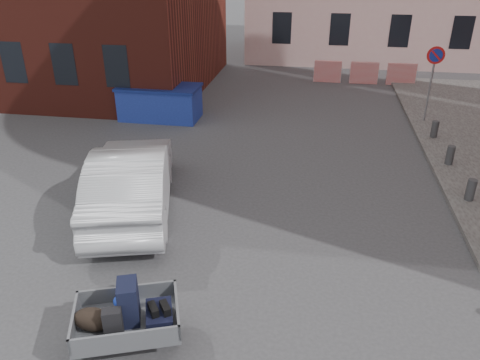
# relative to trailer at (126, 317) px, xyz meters

# --- Properties ---
(ground) EXTENTS (120.00, 120.00, 0.00)m
(ground) POSITION_rel_trailer_xyz_m (0.59, 2.45, -0.61)
(ground) COLOR #38383A
(ground) RESTS_ON ground
(no_parking_sign) EXTENTS (0.60, 0.09, 2.65)m
(no_parking_sign) POSITION_rel_trailer_xyz_m (6.59, 11.94, 1.41)
(no_parking_sign) COLOR gray
(no_parking_sign) RESTS_ON sidewalk
(bollards) EXTENTS (0.22, 9.02, 0.55)m
(bollards) POSITION_rel_trailer_xyz_m (6.59, 5.85, -0.21)
(bollards) COLOR #3A3A3D
(bollards) RESTS_ON sidewalk
(barriers) EXTENTS (4.70, 0.18, 1.00)m
(barriers) POSITION_rel_trailer_xyz_m (4.79, 17.45, -0.11)
(barriers) COLOR red
(barriers) RESTS_ON ground
(trailer) EXTENTS (1.88, 1.98, 1.20)m
(trailer) POSITION_rel_trailer_xyz_m (0.00, 0.00, 0.00)
(trailer) COLOR black
(trailer) RESTS_ON ground
(dumpster) EXTENTS (2.98, 1.56, 1.24)m
(dumpster) POSITION_rel_trailer_xyz_m (-3.06, 10.93, 0.02)
(dumpster) COLOR #20349B
(dumpster) RESTS_ON ground
(silver_car) EXTENTS (2.97, 5.21, 1.62)m
(silver_car) POSITION_rel_trailer_xyz_m (-1.53, 4.22, 0.20)
(silver_car) COLOR #B5B8BD
(silver_car) RESTS_ON ground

